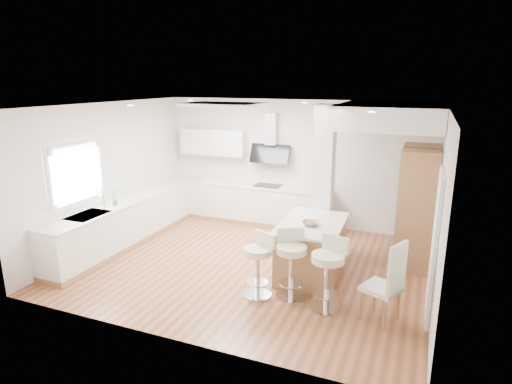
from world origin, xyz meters
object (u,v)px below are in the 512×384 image
at_px(bar_stool_a, 258,262).
at_px(bar_stool_b, 291,260).
at_px(peninsula, 312,248).
at_px(dining_chair, 389,281).
at_px(bar_stool_c, 328,270).

bearing_deg(bar_stool_a, bar_stool_b, 40.58).
relative_size(peninsula, bar_stool_a, 1.57).
relative_size(bar_stool_b, dining_chair, 0.90).
bearing_deg(dining_chair, bar_stool_c, -161.39).
bearing_deg(bar_stool_b, peninsula, 60.45).
bearing_deg(dining_chair, peninsula, 164.09).
bearing_deg(bar_stool_b, dining_chair, -32.98).
xyz_separation_m(peninsula, dining_chair, (1.34, -1.10, 0.16)).
xyz_separation_m(bar_stool_b, bar_stool_c, (0.59, -0.14, 0.01)).
distance_m(bar_stool_a, dining_chair, 1.90).
height_order(bar_stool_b, dining_chair, dining_chair).
relative_size(bar_stool_a, bar_stool_c, 0.91).
height_order(bar_stool_a, dining_chair, dining_chair).
relative_size(bar_stool_c, dining_chair, 0.92).
bearing_deg(bar_stool_c, bar_stool_a, -159.50).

